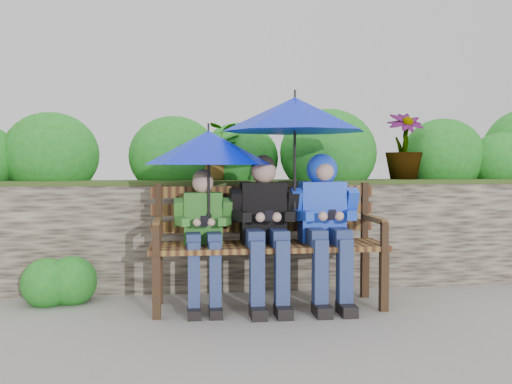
{
  "coord_description": "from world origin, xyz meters",
  "views": [
    {
      "loc": [
        -0.61,
        -4.64,
        1.2
      ],
      "look_at": [
        0.0,
        0.1,
        0.95
      ],
      "focal_mm": 40.0,
      "sensor_mm": 36.0,
      "label": 1
    }
  ],
  "objects": [
    {
      "name": "ground",
      "position": [
        0.0,
        0.0,
        0.0
      ],
      "size": [
        60.0,
        60.0,
        0.0
      ],
      "primitive_type": "plane",
      "color": "gray",
      "rests_on": "ground"
    },
    {
      "name": "garden_backdrop",
      "position": [
        0.05,
        1.59,
        0.64
      ],
      "size": [
        8.0,
        2.86,
        1.84
      ],
      "color": "#352E28",
      "rests_on": "ground"
    },
    {
      "name": "umbrella_right",
      "position": [
        0.3,
        -0.04,
        1.59
      ],
      "size": [
        1.19,
        1.19,
        1.03
      ],
      "color": "#0519C5",
      "rests_on": "ground"
    },
    {
      "name": "boy_right",
      "position": [
        0.56,
        -0.02,
        0.76
      ],
      "size": [
        0.56,
        0.68,
        1.27
      ],
      "color": "blue",
      "rests_on": "ground"
    },
    {
      "name": "umbrella_left",
      "position": [
        -0.4,
        -0.03,
        1.32
      ],
      "size": [
        1.02,
        1.02,
        0.77
      ],
      "color": "#0519C5",
      "rests_on": "ground"
    },
    {
      "name": "boy_left",
      "position": [
        -0.45,
        -0.03,
        0.66
      ],
      "size": [
        0.47,
        0.54,
        1.14
      ],
      "color": "#2A8724",
      "rests_on": "ground"
    },
    {
      "name": "boy_middle",
      "position": [
        0.06,
        -0.04,
        0.71
      ],
      "size": [
        0.56,
        0.65,
        1.26
      ],
      "color": "black",
      "rests_on": "ground"
    },
    {
      "name": "park_bench",
      "position": [
        0.09,
        0.06,
        0.58
      ],
      "size": [
        1.93,
        0.57,
        1.02
      ],
      "color": "#332315",
      "rests_on": "ground"
    }
  ]
}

